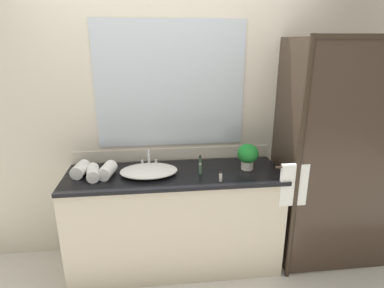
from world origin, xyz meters
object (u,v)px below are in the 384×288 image
Objects in this scene: rolled_towel_far_edge at (107,170)px; sink_basin at (149,171)px; rolled_towel_middle at (93,173)px; amenity_bottle_body_wash at (200,169)px; rolled_towel_near_edge at (81,169)px; potted_plant at (248,155)px; faucet at (149,161)px; amenity_bottle_conditioner at (200,161)px; amenity_bottle_lotion at (221,177)px.

sink_basin is at bearing 1.26° from rolled_towel_far_edge.
sink_basin is 2.29× the size of rolled_towel_middle.
sink_basin is at bearing 174.71° from amenity_bottle_body_wash.
sink_basin is 0.55m from rolled_towel_near_edge.
potted_plant reaches higher than rolled_towel_far_edge.
rolled_towel_middle is at bearing -177.64° from potted_plant.
potted_plant is at bearing 2.36° from rolled_towel_middle.
faucet is 0.85× the size of rolled_towel_far_edge.
amenity_bottle_conditioner is at bearing 10.76° from rolled_towel_middle.
rolled_towel_near_edge is (-1.00, -0.10, 0.01)m from amenity_bottle_conditioner.
amenity_bottle_conditioner is at bearing 108.77° from amenity_bottle_lotion.
faucet is at bearing 146.42° from amenity_bottle_lotion.
rolled_towel_near_edge is at bearing 147.41° from rolled_towel_middle.
amenity_bottle_body_wash is 0.47× the size of rolled_towel_far_edge.
amenity_bottle_lotion is at bearing -141.24° from potted_plant.
amenity_bottle_body_wash is 0.45× the size of rolled_towel_middle.
amenity_bottle_lotion reaches higher than sink_basin.
amenity_bottle_body_wash is 0.76m from rolled_towel_far_edge.
amenity_bottle_conditioner is 1.20× the size of amenity_bottle_lotion.
amenity_bottle_lotion is 0.41× the size of rolled_towel_far_edge.
rolled_towel_middle is (-0.44, -0.03, 0.02)m from sink_basin.
rolled_towel_far_edge is (0.11, 0.02, 0.00)m from rolled_towel_middle.
rolled_towel_middle is (-1.28, -0.05, -0.08)m from potted_plant.
amenity_bottle_body_wash is (0.42, -0.21, -0.01)m from faucet.
rolled_towel_near_edge reaches higher than amenity_bottle_lotion.
amenity_bottle_body_wash is at bearing -97.32° from amenity_bottle_conditioner.
amenity_bottle_conditioner is 0.36m from amenity_bottle_lotion.
potted_plant reaches higher than faucet.
amenity_bottle_conditioner is at bearing 17.30° from sink_basin.
faucet reaches higher than amenity_bottle_body_wash.
amenity_bottle_conditioner is 0.52× the size of rolled_towel_near_edge.
amenity_bottle_conditioner reaches higher than sink_basin.
amenity_bottle_body_wash is (0.42, -0.04, 0.01)m from sink_basin.
rolled_towel_middle is (-0.44, -0.20, -0.00)m from faucet.
sink_basin is at bearing -162.70° from amenity_bottle_conditioner.
potted_plant is 1.39m from rolled_towel_near_edge.
potted_plant is at bearing 8.50° from amenity_bottle_body_wash.
amenity_bottle_body_wash reaches higher than sink_basin.
amenity_bottle_body_wash is at bearing -26.61° from faucet.
faucet is 0.49m from rolled_towel_middle.
potted_plant is 2.78× the size of amenity_bottle_lotion.
rolled_towel_middle is at bearing -155.37° from faucet.
faucet is at bearing 153.39° from amenity_bottle_body_wash.
rolled_towel_far_edge is (0.22, -0.05, 0.00)m from rolled_towel_near_edge.
faucet is 0.47m from amenity_bottle_body_wash.
potted_plant is (0.84, -0.15, 0.08)m from faucet.
rolled_towel_far_edge reaches higher than amenity_bottle_lotion.
potted_plant is 1.13× the size of rolled_towel_far_edge.
sink_basin is 0.42m from amenity_bottle_body_wash.
sink_basin is 0.17m from faucet.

